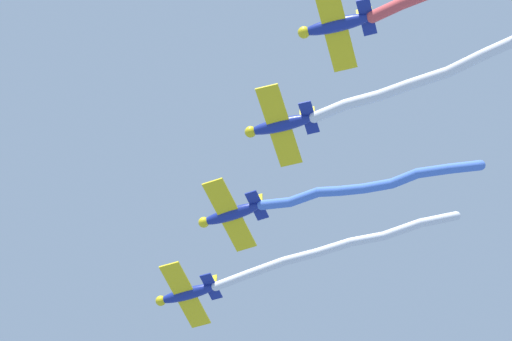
{
  "coord_description": "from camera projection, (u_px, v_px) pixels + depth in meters",
  "views": [
    {
      "loc": [
        -19.2,
        -62.3,
        3.06
      ],
      "look_at": [
        2.57,
        -12.06,
        76.16
      ],
      "focal_mm": 78.69,
      "sensor_mm": 36.0,
      "label": 1
    }
  ],
  "objects": [
    {
      "name": "airplane_left_wing",
      "position": [
        230.0,
        214.0,
        93.94
      ],
      "size": [
        6.78,
        6.82,
        1.97
      ],
      "rotation": [
        0.0,
        0.0,
        2.36
      ],
      "color": "navy"
    },
    {
      "name": "smoke_trail_left_wing",
      "position": [
        368.0,
        186.0,
        90.79
      ],
      "size": [
        14.18,
        13.06,
        3.3
      ],
      "color": "#4C75DB"
    },
    {
      "name": "airplane_right_wing",
      "position": [
        280.0,
        125.0,
        88.8
      ],
      "size": [
        6.41,
        7.2,
        1.97
      ],
      "rotation": [
        0.0,
        0.0,
        2.46
      ],
      "color": "navy"
    },
    {
      "name": "smoke_trail_right_wing",
      "position": [
        468.0,
        55.0,
        84.35
      ],
      "size": [
        15.55,
        21.92,
        1.75
      ],
      "color": "white"
    },
    {
      "name": "airplane_lead",
      "position": [
        186.0,
        294.0,
        99.06
      ],
      "size": [
        6.66,
        6.93,
        1.97
      ],
      "rotation": [
        0.0,
        0.0,
        2.39
      ],
      "color": "navy"
    },
    {
      "name": "smoke_trail_lead",
      "position": [
        334.0,
        249.0,
        97.6
      ],
      "size": [
        17.58,
        14.54,
        3.4
      ],
      "color": "white"
    },
    {
      "name": "airplane_slot",
      "position": [
        335.0,
        25.0,
        83.67
      ],
      "size": [
        6.39,
        7.24,
        1.97
      ],
      "rotation": [
        0.0,
        0.0,
        2.47
      ],
      "color": "navy"
    }
  ]
}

